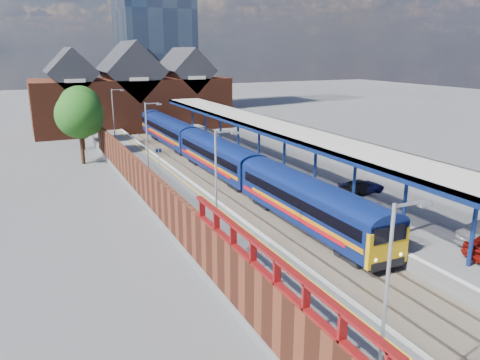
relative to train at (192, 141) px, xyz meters
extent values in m
plane|color=#5B5B5E|center=(-1.49, -3.19, -2.12)|extent=(240.00, 240.00, 0.00)
cube|color=#473D33|center=(-1.49, -13.19, -2.09)|extent=(6.00, 76.00, 0.06)
cube|color=slate|center=(-3.71, -13.19, -2.00)|extent=(0.07, 76.00, 0.14)
cube|color=slate|center=(-2.27, -13.19, -2.00)|extent=(0.07, 76.00, 0.14)
cube|color=slate|center=(-0.71, -13.19, -2.00)|extent=(0.07, 76.00, 0.14)
cube|color=slate|center=(0.73, -13.19, -2.00)|extent=(0.07, 76.00, 0.14)
cube|color=#565659|center=(-6.99, -13.19, -1.62)|extent=(5.00, 76.00, 1.00)
cube|color=#565659|center=(4.51, -13.19, -1.62)|extent=(6.00, 76.00, 1.00)
cube|color=silver|center=(-4.64, -13.19, -1.10)|extent=(0.30, 76.00, 0.05)
cube|color=silver|center=(1.66, -13.19, -1.10)|extent=(0.30, 76.00, 0.05)
cube|color=yellow|center=(-5.24, -13.19, -1.12)|extent=(0.14, 76.00, 0.01)
cube|color=navy|center=(0.01, -24.78, -0.22)|extent=(2.90, 16.02, 2.50)
cube|color=navy|center=(0.01, -24.78, 1.03)|extent=(2.90, 16.02, 0.60)
cube|color=navy|center=(0.01, -8.18, -0.22)|extent=(2.90, 16.02, 2.50)
cube|color=navy|center=(0.01, -8.18, 1.03)|extent=(2.90, 16.02, 0.60)
cube|color=navy|center=(0.01, 8.42, -0.22)|extent=(2.90, 16.02, 2.50)
cube|color=navy|center=(0.01, 8.42, 1.03)|extent=(2.90, 16.02, 0.60)
cube|color=navy|center=(0.01, 25.02, -0.22)|extent=(2.90, 16.02, 2.50)
cube|color=navy|center=(0.01, 25.02, 1.03)|extent=(2.90, 16.02, 0.60)
cube|color=black|center=(-1.41, 0.12, 0.23)|extent=(0.04, 60.54, 0.70)
cube|color=orange|center=(-1.42, 0.12, -0.57)|extent=(0.03, 55.27, 0.30)
cube|color=red|center=(-1.43, 0.12, -0.82)|extent=(0.03, 55.27, 0.30)
cube|color=#F2B20C|center=(0.01, -32.70, -0.42)|extent=(2.82, 0.32, 2.10)
cube|color=black|center=(0.01, -32.80, 0.43)|extent=(2.30, 0.17, 0.90)
cube|color=black|center=(0.01, -30.38, -1.82)|extent=(2.00, 2.40, 0.60)
cube|color=black|center=(0.01, 30.62, -1.82)|extent=(2.00, 2.40, 0.60)
cylinder|color=navy|center=(3.51, -35.19, 0.98)|extent=(0.24, 0.24, 4.20)
cylinder|color=navy|center=(3.51, -30.19, 0.98)|extent=(0.24, 0.24, 4.20)
cylinder|color=navy|center=(3.51, -25.19, 0.98)|extent=(0.24, 0.24, 4.20)
cylinder|color=navy|center=(3.51, -20.19, 0.98)|extent=(0.24, 0.24, 4.20)
cylinder|color=navy|center=(3.51, -15.19, 0.98)|extent=(0.24, 0.24, 4.20)
cylinder|color=navy|center=(3.51, -10.19, 0.98)|extent=(0.24, 0.24, 4.20)
cylinder|color=navy|center=(3.51, -5.19, 0.98)|extent=(0.24, 0.24, 4.20)
cylinder|color=navy|center=(3.51, -0.19, 0.98)|extent=(0.24, 0.24, 4.20)
cylinder|color=navy|center=(3.51, 4.81, 0.98)|extent=(0.24, 0.24, 4.20)
cylinder|color=navy|center=(3.51, 9.81, 0.98)|extent=(0.24, 0.24, 4.20)
cube|color=beige|center=(4.01, -11.19, 3.23)|extent=(4.50, 52.00, 0.25)
cube|color=navy|center=(1.86, -11.19, 3.08)|extent=(0.20, 52.00, 0.55)
cube|color=navy|center=(6.16, -11.19, 3.08)|extent=(0.20, 52.00, 0.55)
cylinder|color=#A5A8AA|center=(-7.99, -41.19, 2.38)|extent=(0.12, 0.12, 7.00)
cube|color=#A5A8AA|center=(-7.39, -41.19, 5.78)|extent=(1.20, 0.08, 0.08)
cube|color=#A5A8AA|center=(-6.79, -41.19, 5.68)|extent=(0.45, 0.18, 0.12)
cylinder|color=#A5A8AA|center=(-7.99, -27.19, 2.38)|extent=(0.12, 0.12, 7.00)
cube|color=#A5A8AA|center=(-7.39, -27.19, 5.78)|extent=(1.20, 0.08, 0.08)
cube|color=#A5A8AA|center=(-6.79, -27.19, 5.68)|extent=(0.45, 0.18, 0.12)
cylinder|color=#A5A8AA|center=(-7.99, -11.19, 2.38)|extent=(0.12, 0.12, 7.00)
cube|color=#A5A8AA|center=(-7.39, -11.19, 5.78)|extent=(1.20, 0.08, 0.08)
cube|color=#A5A8AA|center=(-6.79, -11.19, 5.68)|extent=(0.45, 0.18, 0.12)
cylinder|color=#A5A8AA|center=(-7.99, 4.81, 2.38)|extent=(0.12, 0.12, 7.00)
cube|color=#A5A8AA|center=(-7.39, 4.81, 5.78)|extent=(1.20, 0.08, 0.08)
cube|color=#A5A8AA|center=(-6.79, 4.81, 5.68)|extent=(0.45, 0.18, 0.12)
cylinder|color=#A5A8AA|center=(-6.49, -9.19, 0.13)|extent=(0.08, 0.08, 2.50)
cube|color=#0C194C|center=(-6.49, -9.19, 1.18)|extent=(0.55, 0.06, 0.35)
cube|color=#602919|center=(-9.59, -19.19, 0.28)|extent=(0.35, 50.00, 2.80)
cube|color=maroon|center=(-9.59, -36.19, 2.68)|extent=(0.30, 15.00, 0.12)
cube|color=maroon|center=(-9.59, -36.19, 1.73)|extent=(0.30, 15.00, 0.12)
cube|color=maroon|center=(-9.59, -41.19, 2.18)|extent=(0.30, 0.12, 1.00)
cube|color=maroon|center=(-9.59, -39.19, 2.18)|extent=(0.30, 0.12, 1.00)
cube|color=maroon|center=(-9.59, -37.19, 2.18)|extent=(0.30, 0.12, 1.00)
cube|color=maroon|center=(-9.59, -35.19, 2.18)|extent=(0.30, 0.12, 1.00)
cube|color=maroon|center=(-9.59, -33.19, 2.18)|extent=(0.30, 0.12, 1.00)
cube|color=maroon|center=(-9.59, -31.19, 2.18)|extent=(0.30, 0.12, 1.00)
cube|color=maroon|center=(-9.59, -29.19, 2.18)|extent=(0.30, 0.12, 1.00)
cube|color=#602919|center=(-1.49, 24.81, 1.88)|extent=(30.00, 12.00, 8.00)
cube|color=#232328|center=(-10.49, 24.81, 7.08)|extent=(7.13, 12.00, 7.13)
cube|color=#232328|center=(-1.49, 24.81, 7.08)|extent=(9.16, 12.00, 9.16)
cube|color=#232328|center=(7.51, 24.81, 7.08)|extent=(7.13, 12.00, 7.13)
cube|color=beige|center=(-10.49, 18.76, 6.08)|extent=(2.80, 0.15, 0.50)
cube|color=beige|center=(-1.49, 18.76, 6.08)|extent=(2.80, 0.15, 0.50)
cube|color=beige|center=(7.51, 18.76, 6.08)|extent=(2.80, 0.15, 0.50)
cube|color=#475C7A|center=(8.51, 46.81, 17.88)|extent=(14.00, 14.00, 40.00)
cylinder|color=#382314|center=(-11.99, 2.81, -0.12)|extent=(0.44, 0.44, 4.00)
sphere|color=#1D5516|center=(-11.99, 2.81, 3.38)|extent=(5.20, 5.20, 5.20)
sphere|color=#1D5516|center=(-11.19, 2.31, 2.68)|extent=(3.20, 3.20, 3.20)
cylinder|color=#382314|center=(-10.99, 10.81, -0.12)|extent=(0.44, 0.44, 4.00)
sphere|color=#1D5516|center=(-10.99, 10.81, 3.38)|extent=(5.20, 5.20, 5.20)
sphere|color=#1D5516|center=(-10.19, 10.31, 2.68)|extent=(3.20, 3.20, 3.20)
imported|color=black|center=(6.57, -22.07, -0.56)|extent=(4.17, 2.47, 1.13)
imported|color=navy|center=(7.01, -21.91, -0.58)|extent=(3.93, 1.90, 1.08)
camera|label=1|loc=(-17.55, -51.04, 10.19)|focal=35.00mm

